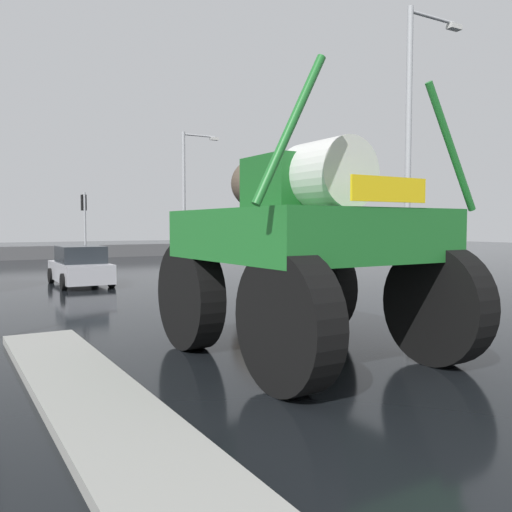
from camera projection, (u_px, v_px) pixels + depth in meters
name	position (u px, v px, depth m)	size (l,w,h in m)	color
ground_plane	(110.00, 293.00, 18.31)	(120.00, 120.00, 0.00)	black
median_island	(123.00, 434.00, 5.73)	(1.30, 11.65, 0.15)	gray
oversize_sprayer	(307.00, 248.00, 9.34)	(4.35, 5.22, 4.59)	black
sedan_ahead	(80.00, 267.00, 20.52)	(1.91, 4.12, 1.52)	#B7B7BF
traffic_signal_near_right	(302.00, 203.00, 14.64)	(0.24, 0.54, 3.99)	#A8AAAF
traffic_signal_far_left	(84.00, 213.00, 28.38)	(0.24, 0.55, 4.03)	#A8AAAF
streetlight_near_right	(412.00, 139.00, 16.33)	(2.29, 0.24, 8.87)	#A8AAAF
streetlight_far_right	(187.00, 190.00, 30.67)	(2.28, 0.24, 7.63)	#A8AAAF
bare_tree_right	(263.00, 184.00, 29.33)	(3.53, 3.53, 6.09)	#473828
roadside_barrier	(28.00, 253.00, 35.63)	(24.36, 0.24, 0.90)	#59595B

